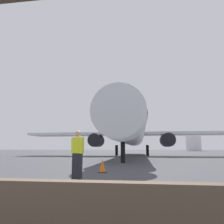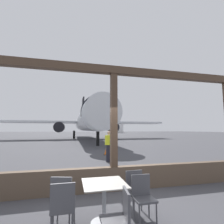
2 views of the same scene
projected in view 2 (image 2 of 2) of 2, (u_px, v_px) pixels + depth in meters
name	position (u px, v px, depth m)	size (l,w,h in m)	color
ground_plane	(77.00, 137.00, 43.72)	(220.00, 220.00, 0.00)	#424247
window_frame	(114.00, 146.00, 5.17)	(9.14, 0.24, 3.84)	brown
dining_table	(104.00, 199.00, 3.27)	(0.84, 0.84, 0.77)	#ADA89E
cafe_chair_window_left	(136.00, 188.00, 3.69)	(0.41, 0.41, 0.89)	#4C4C51
cafe_chair_window_right	(143.00, 194.00, 3.37)	(0.40, 0.40, 0.88)	#4C4C51
cafe_chair_aisle_left	(62.00, 196.00, 3.18)	(0.47, 0.47, 0.93)	#4C4C51
cafe_chair_aisle_right	(63.00, 205.00, 2.86)	(0.40, 0.40, 0.92)	#4C4C51
cafe_chair_side_extra	(120.00, 215.00, 2.50)	(0.43, 0.43, 0.90)	#4C4C51
airplane	(88.00, 120.00, 31.73)	(31.63, 33.27, 10.53)	silver
ground_crew_worker	(109.00, 146.00, 9.55)	(0.42, 0.44, 1.74)	black
traffic_cone	(106.00, 151.00, 12.18)	(0.36, 0.36, 0.61)	orange
fuel_storage_tank	(118.00, 127.00, 96.55)	(6.16, 6.16, 6.11)	white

